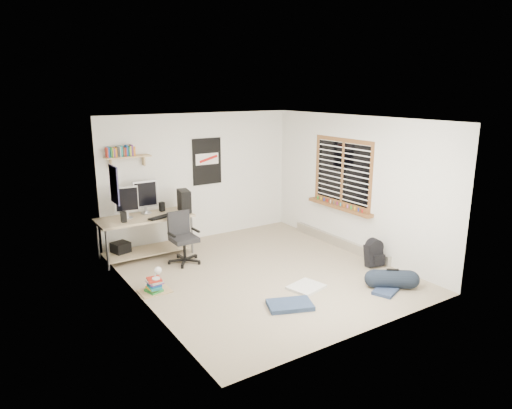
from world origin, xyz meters
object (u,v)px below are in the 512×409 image
backpack (374,255)px  desk (146,237)px  office_chair (184,236)px  duffel_bag (392,279)px  book_stack (155,282)px

backpack → desk: bearing=151.3°
desk → backpack: (3.08, -2.58, -0.16)m
office_chair → duffel_bag: office_chair is taller
desk → book_stack: 1.59m
desk → backpack: desk is taller
duffel_bag → backpack: bearing=98.0°
desk → duffel_bag: 4.28m
office_chair → book_stack: (-0.87, -0.85, -0.34)m
office_chair → backpack: size_ratio=2.39×
desk → book_stack: size_ratio=3.67×
office_chair → duffel_bag: 3.49m
book_stack → backpack: bearing=-16.9°
desk → backpack: bearing=-17.9°
office_chair → book_stack: 1.26m
desk → backpack: size_ratio=4.40×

